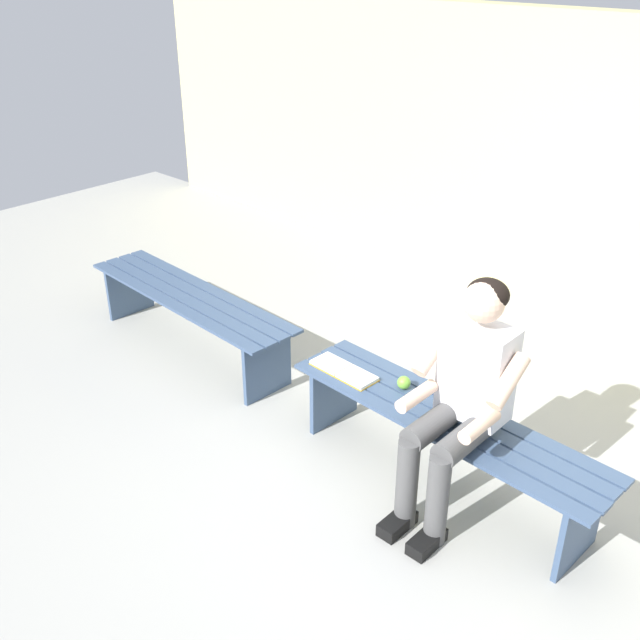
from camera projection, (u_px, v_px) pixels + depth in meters
The scene contains 7 objects.
ground_plane at pixel (172, 485), 3.99m from camera, with size 10.00×7.00×0.04m, color #9E9E99.
brick_wall at pixel (589, 171), 5.42m from camera, with size 9.50×0.24×2.20m, color #D1C684.
bench_near at pixel (443, 431), 3.83m from camera, with size 1.85×0.50×0.44m.
bench_far at pixel (190, 307), 5.12m from camera, with size 1.89×0.50×0.44m.
person_seated at pixel (462, 394), 3.52m from camera, with size 0.50×0.69×1.25m.
apple at pixel (404, 383), 4.00m from camera, with size 0.07×0.07×0.07m, color #72B738.
book_open at pixel (344, 371), 4.16m from camera, with size 0.42×0.18×0.02m.
Camera 1 is at (-1.65, 2.73, 2.64)m, focal length 41.03 mm.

